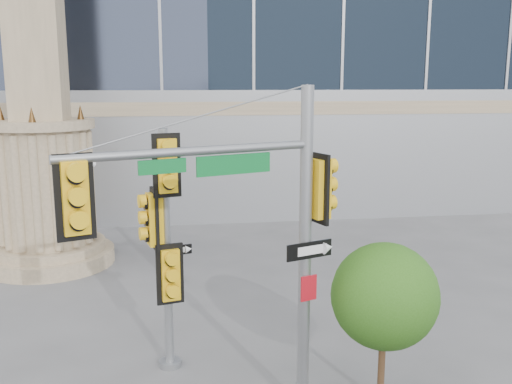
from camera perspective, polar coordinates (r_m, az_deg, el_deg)
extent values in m
plane|color=#545456|center=(13.07, -0.23, -18.22)|extent=(120.00, 120.00, 0.00)
cylinder|color=gray|center=(21.64, -19.81, -6.11)|extent=(4.40, 4.40, 0.50)
cylinder|color=gray|center=(21.53, -19.88, -5.09)|extent=(3.80, 3.80, 0.30)
cylinder|color=gray|center=(21.06, -20.26, 0.54)|extent=(3.00, 3.00, 4.00)
cylinder|color=gray|center=(20.81, -20.65, 6.37)|extent=(3.50, 3.50, 0.30)
cone|color=#472D14|center=(20.55, -17.16, 7.66)|extent=(0.24, 0.24, 0.50)
cone|color=#472D14|center=(21.10, -24.20, 7.26)|extent=(0.24, 0.24, 0.50)
cylinder|color=slate|center=(10.77, 4.91, -6.42)|extent=(0.23, 0.23, 6.32)
cylinder|color=slate|center=(9.31, -6.36, 4.07)|extent=(4.21, 1.66, 0.15)
cube|color=#0D6D2C|center=(9.63, -2.21, 2.78)|extent=(1.30, 0.51, 0.34)
cube|color=yellow|center=(8.87, -17.69, -0.51)|extent=(0.65, 0.48, 1.32)
cube|color=yellow|center=(10.63, 6.35, 0.34)|extent=(0.48, 0.65, 1.32)
cube|color=black|center=(10.61, 5.36, -5.81)|extent=(0.92, 0.36, 0.32)
cube|color=red|center=(10.85, 5.29, -9.55)|extent=(0.33, 0.15, 0.48)
cylinder|color=slate|center=(13.71, -8.58, -16.56)|extent=(0.52, 0.52, 0.13)
cylinder|color=slate|center=(12.71, -8.92, -5.94)|extent=(0.19, 0.19, 5.41)
cube|color=yellow|center=(12.06, -8.93, 2.64)|extent=(0.65, 0.44, 1.35)
cube|color=yellow|center=(12.46, -10.09, -2.71)|extent=(0.44, 0.65, 1.35)
cube|color=yellow|center=(12.62, -8.61, -8.12)|extent=(0.65, 0.44, 1.35)
cube|color=black|center=(12.61, -7.93, -5.78)|extent=(0.66, 0.19, 0.22)
cylinder|color=#382314|center=(12.07, 12.45, -16.28)|extent=(0.14, 0.14, 1.79)
sphere|color=#295A14|center=(11.51, 12.74, -10.09)|extent=(2.09, 2.09, 2.09)
sphere|color=#295A14|center=(11.99, 14.28, -10.82)|extent=(1.29, 1.29, 1.29)
sphere|color=#295A14|center=(11.27, 11.46, -11.87)|extent=(1.10, 1.10, 1.10)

